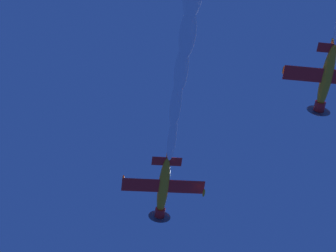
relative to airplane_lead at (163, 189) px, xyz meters
name	(u,v)px	position (x,y,z in m)	size (l,w,h in m)	color
airplane_lead	(163,189)	(0.00, 0.00, 0.00)	(8.32, 8.89, 2.95)	orange
airplane_left_wingman	(326,80)	(21.41, 5.28, 0.13)	(8.28, 8.94, 2.80)	orange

